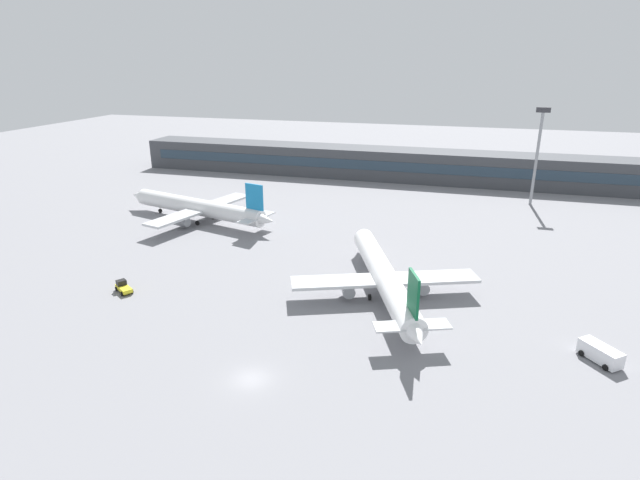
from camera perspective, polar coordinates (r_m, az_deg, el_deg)
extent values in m
plane|color=gray|center=(95.70, 1.86, -1.87)|extent=(400.00, 400.00, 0.00)
cube|color=#3F4247|center=(158.31, 8.00, 8.35)|extent=(159.29, 12.00, 9.00)
cube|color=#263847|center=(152.35, 7.67, 8.09)|extent=(151.33, 0.16, 2.80)
cylinder|color=white|center=(80.38, 7.09, -3.92)|extent=(16.32, 33.48, 3.65)
cone|color=white|center=(97.66, 4.68, 0.51)|extent=(4.72, 5.03, 3.47)
cone|color=white|center=(64.21, 10.78, -10.58)|extent=(3.74, 4.35, 2.56)
cube|color=#0C5933|center=(64.59, 10.32, -5.87)|extent=(1.90, 4.05, 5.29)
cube|color=silver|center=(66.29, 10.16, -9.32)|extent=(9.93, 6.09, 0.23)
cube|color=silver|center=(79.64, 7.23, -4.38)|extent=(28.49, 15.06, 0.48)
cylinder|color=gray|center=(81.64, 11.15, -5.04)|extent=(2.93, 3.57, 1.92)
cylinder|color=gray|center=(79.16, 3.09, -5.48)|extent=(2.93, 3.57, 1.92)
cylinder|color=black|center=(92.33, 5.39, -2.46)|extent=(0.72, 1.04, 0.96)
cylinder|color=black|center=(80.39, 9.05, -6.13)|extent=(0.72, 1.04, 0.96)
cylinder|color=black|center=(79.30, 5.54, -6.34)|extent=(0.72, 1.04, 0.96)
cylinder|color=white|center=(118.88, -13.40, 3.58)|extent=(35.17, 12.71, 3.74)
cone|color=white|center=(132.81, -19.46, 4.66)|extent=(4.88, 4.49, 3.55)
cone|color=white|center=(106.76, -5.94, 2.20)|extent=(4.28, 3.49, 2.62)
cube|color=#197FBF|center=(107.25, -7.30, 4.77)|extent=(4.27, 1.45, 5.41)
cube|color=silver|center=(108.27, -7.08, 2.51)|extent=(5.19, 10.21, 0.24)
cube|color=silver|center=(118.29, -13.04, 3.38)|extent=(12.15, 29.72, 0.49)
cylinder|color=gray|center=(122.78, -11.11, 3.44)|extent=(3.55, 2.71, 1.97)
cylinder|color=gray|center=(114.72, -15.00, 1.98)|extent=(3.55, 2.71, 1.97)
cylinder|color=black|center=(128.34, -17.30, 3.12)|extent=(1.05, 0.63, 0.98)
cylinder|color=black|center=(120.09, -11.78, 2.50)|extent=(1.05, 0.63, 0.98)
cylinder|color=black|center=(116.59, -13.46, 1.84)|extent=(1.05, 0.63, 0.98)
cube|color=yellow|center=(87.13, -20.93, -5.03)|extent=(3.83, 3.25, 0.60)
cube|color=black|center=(87.67, -21.18, -4.45)|extent=(1.69, 1.78, 0.90)
cylinder|color=black|center=(88.52, -20.70, -4.82)|extent=(0.72, 0.60, 0.70)
cylinder|color=black|center=(88.10, -21.65, -5.07)|extent=(0.72, 0.60, 0.70)
cylinder|color=black|center=(86.42, -20.14, -5.35)|extent=(0.72, 0.60, 0.70)
cylinder|color=black|center=(85.99, -21.11, -5.61)|extent=(0.72, 0.60, 0.70)
cube|color=white|center=(72.57, 28.67, -10.94)|extent=(4.85, 5.28, 1.90)
cube|color=#1E2633|center=(73.36, 27.52, -9.96)|extent=(1.57, 1.33, 0.70)
cylinder|color=black|center=(74.52, 28.06, -10.69)|extent=(0.70, 0.76, 0.76)
cylinder|color=black|center=(73.06, 27.03, -11.12)|extent=(0.70, 0.76, 0.76)
cylinder|color=black|center=(72.85, 30.13, -11.78)|extent=(0.70, 0.76, 0.76)
cylinder|color=black|center=(71.36, 29.11, -12.26)|extent=(0.70, 0.76, 0.76)
cylinder|color=gray|center=(137.83, 22.88, 8.21)|extent=(0.70, 0.70, 22.62)
cube|color=#333338|center=(136.27, 23.55, 13.10)|extent=(3.20, 0.80, 1.20)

